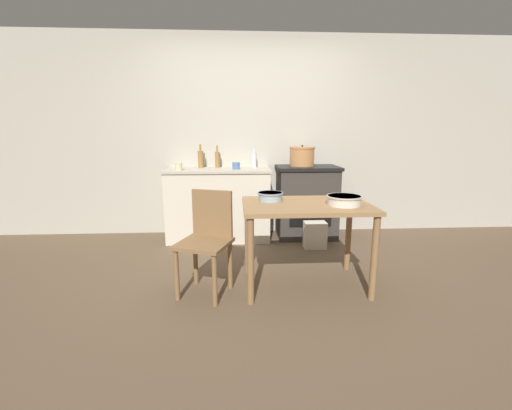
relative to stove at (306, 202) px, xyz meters
name	(u,v)px	position (x,y,z in m)	size (l,w,h in m)	color
ground_plane	(259,277)	(-0.69, -1.28, -0.46)	(14.00, 14.00, 0.00)	brown
wall_back	(251,137)	(-0.69, 0.30, 0.81)	(8.00, 0.07, 2.55)	#B2AD9E
counter_cabinet	(219,204)	(-1.13, -0.02, -0.01)	(1.29, 0.60, 0.89)	beige
stove	(306,202)	(0.00, 0.00, 0.00)	(0.77, 0.57, 0.92)	#38332D
work_table	(306,216)	(-0.31, -1.45, 0.17)	(1.08, 0.73, 0.74)	#997047
chair	(207,238)	(-1.15, -1.52, 0.01)	(0.51, 0.51, 0.86)	olive
flour_sack	(315,235)	(0.01, -0.47, -0.30)	(0.25, 0.18, 0.31)	beige
stock_pot	(302,156)	(-0.07, 0.02, 0.58)	(0.32, 0.32, 0.26)	#B77A47
mixing_bowl_large	(270,196)	(-0.60, -1.32, 0.32)	(0.23, 0.23, 0.08)	#93A8B2
mixing_bowl_small	(344,200)	(-0.01, -1.53, 0.32)	(0.29, 0.29, 0.08)	silver
bottle_far_left	(254,160)	(-0.67, 0.14, 0.53)	(0.06, 0.06, 0.25)	silver
bottle_left	(217,159)	(-1.14, 0.13, 0.54)	(0.06, 0.06, 0.28)	olive
bottle_mid_left	(201,159)	(-1.35, 0.11, 0.54)	(0.07, 0.07, 0.30)	olive
cup_center_left	(179,167)	(-1.58, -0.16, 0.48)	(0.09, 0.09, 0.09)	beige
cup_center	(236,166)	(-0.90, -0.08, 0.47)	(0.09, 0.09, 0.08)	#4C6B99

